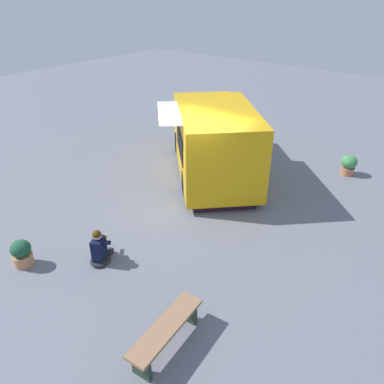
# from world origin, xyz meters

# --- Properties ---
(ground_plane) EXTENTS (40.00, 40.00, 0.00)m
(ground_plane) POSITION_xyz_m (0.00, 0.00, 0.00)
(ground_plane) COLOR slate
(food_truck) EXTENTS (5.20, 5.21, 2.28)m
(food_truck) POSITION_xyz_m (-0.62, 1.80, 1.10)
(food_truck) COLOR gold
(food_truck) RESTS_ON ground_plane
(person_customer) EXTENTS (0.63, 0.78, 0.82)m
(person_customer) POSITION_xyz_m (0.09, -3.32, 0.31)
(person_customer) COLOR black
(person_customer) RESTS_ON ground_plane
(planter_flowering_near) EXTENTS (0.43, 0.43, 0.62)m
(planter_flowering_near) POSITION_xyz_m (-1.11, -4.46, 0.32)
(planter_flowering_near) COLOR tan
(planter_flowering_near) RESTS_ON ground_plane
(planter_flowering_far) EXTENTS (0.50, 0.50, 0.64)m
(planter_flowering_far) POSITION_xyz_m (2.86, 4.41, 0.34)
(planter_flowering_far) COLOR #B56E4C
(planter_flowering_far) RESTS_ON ground_plane
(plaza_bench) EXTENTS (0.56, 1.66, 0.49)m
(plaza_bench) POSITION_xyz_m (2.72, -4.07, 0.37)
(plaza_bench) COLOR #956E4D
(plaza_bench) RESTS_ON ground_plane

